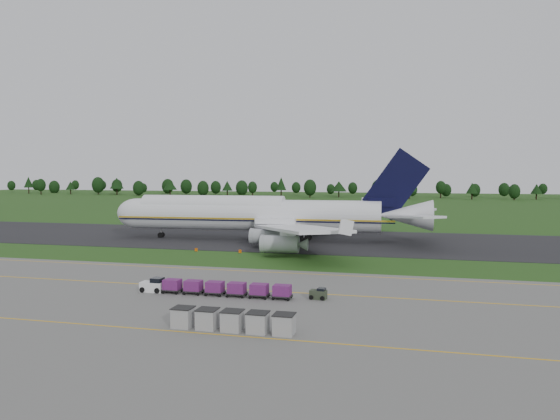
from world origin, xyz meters
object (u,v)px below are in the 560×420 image
(edge_markers, at_px, (218,251))
(uld_row, at_px, (232,320))
(utility_cart, at_px, (318,295))
(baggage_train, at_px, (212,288))
(aircraft, at_px, (260,214))

(edge_markers, bearing_deg, uld_row, -67.87)
(utility_cart, xyz_separation_m, edge_markers, (-23.80, 31.41, -0.28))
(baggage_train, relative_size, uld_row, 1.61)
(edge_markers, bearing_deg, baggage_train, -70.49)
(aircraft, height_order, edge_markers, aircraft)
(baggage_train, distance_m, edge_markers, 34.44)
(uld_row, bearing_deg, utility_cart, 68.94)
(aircraft, bearing_deg, uld_row, -75.93)
(aircraft, distance_m, baggage_train, 51.98)
(uld_row, bearing_deg, edge_markers, 112.13)
(aircraft, bearing_deg, baggage_train, -79.92)
(uld_row, relative_size, edge_markers, 1.30)
(uld_row, xyz_separation_m, edge_markers, (-18.44, 45.33, -0.71))
(baggage_train, height_order, uld_row, uld_row)
(utility_cart, xyz_separation_m, uld_row, (-5.36, -13.93, 0.43))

